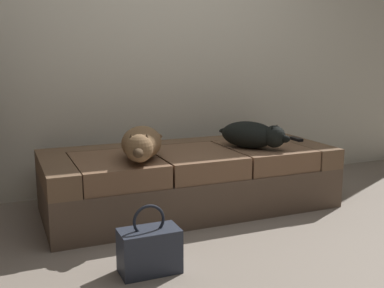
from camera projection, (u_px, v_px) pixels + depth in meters
The scene contains 7 objects.
ground_plane at pixel (268, 268), 2.52m from camera, with size 10.00×10.00×0.00m, color gray.
back_wall at pixel (158, 24), 3.90m from camera, with size 6.40×0.10×2.80m, color white.
couch at pixel (189, 179), 3.50m from camera, with size 2.14×0.90×0.45m.
dog_tan at pixel (141, 143), 3.10m from camera, with size 0.42×0.62×0.22m.
dog_dark at pixel (253, 135), 3.48m from camera, with size 0.45×0.54×0.20m.
tv_remote at pixel (296, 139), 3.81m from camera, with size 0.04×0.15×0.02m, color black.
handbag at pixel (149, 250), 2.46m from camera, with size 0.32×0.18×0.38m.
Camera 1 is at (-1.30, -2.00, 1.15)m, focal length 43.25 mm.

